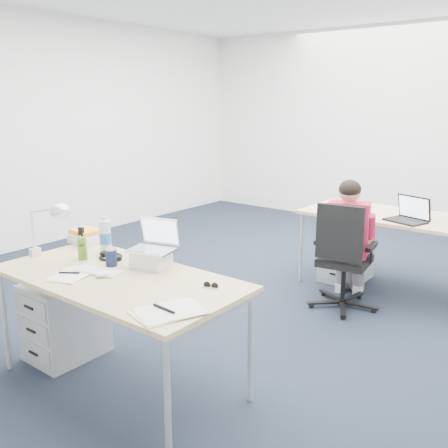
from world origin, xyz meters
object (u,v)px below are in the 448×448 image
object	(u,v)px
bear_figurine	(82,248)
cordless_phone	(81,237)
can_koozie	(111,257)
sunglasses	(211,285)
desk_near	(118,283)
desk_far	(391,219)
drawer_pedestal_near	(65,319)
seated_person	(349,241)
dark_laptop	(406,209)
computer_mouse	(103,274)
drawer_pedestal_far	(347,253)
water_bottle	(105,234)
office_chair	(343,278)
wireless_keyboard	(98,271)
headphones	(111,256)
book_stack	(86,236)
desk_lamp	(43,228)
silver_laptop	(151,244)

from	to	relation	value
bear_figurine	cordless_phone	distance (m)	0.32
can_koozie	sunglasses	distance (m)	0.76
desk_near	desk_far	xyz separation A→B (m)	(0.71, 2.71, 0.00)
drawer_pedestal_near	sunglasses	distance (m)	1.27
seated_person	sunglasses	size ratio (longest dim) A/B	12.55
bear_figurine	dark_laptop	size ratio (longest dim) A/B	0.50
computer_mouse	cordless_phone	xyz separation A→B (m)	(-0.64, 0.32, 0.06)
drawer_pedestal_near	cordless_phone	distance (m)	0.59
desk_near	drawer_pedestal_far	xyz separation A→B (m)	(0.29, 2.70, -0.41)
water_bottle	dark_laptop	xyz separation A→B (m)	(1.35, 2.21, -0.01)
drawer_pedestal_near	office_chair	bearing A→B (deg)	59.31
wireless_keyboard	headphones	size ratio (longest dim) A/B	1.53
headphones	cordless_phone	world-z (taller)	cordless_phone
sunglasses	headphones	bearing A→B (deg)	161.68
can_koozie	desk_near	bearing A→B (deg)	-30.23
cordless_phone	sunglasses	world-z (taller)	cordless_phone
can_koozie	water_bottle	size ratio (longest dim) A/B	0.46
book_stack	sunglasses	size ratio (longest dim) A/B	2.58
drawer_pedestal_far	can_koozie	distance (m)	2.68
desk_far	book_stack	world-z (taller)	book_stack
computer_mouse	sunglasses	xyz separation A→B (m)	(0.62, 0.27, -0.01)
office_chair	seated_person	distance (m)	0.34
desk_lamp	silver_laptop	bearing A→B (deg)	21.49
wireless_keyboard	dark_laptop	bearing A→B (deg)	52.72
seated_person	silver_laptop	xyz separation A→B (m)	(-0.50, -1.90, 0.31)
water_bottle	bear_figurine	size ratio (longest dim) A/B	1.59
headphones	can_koozie	bearing A→B (deg)	-34.14
dark_laptop	book_stack	bearing A→B (deg)	-109.84
silver_laptop	sunglasses	size ratio (longest dim) A/B	3.34
book_stack	desk_lamp	bearing A→B (deg)	-74.77
drawer_pedestal_far	computer_mouse	world-z (taller)	computer_mouse
silver_laptop	dark_laptop	world-z (taller)	silver_laptop
desk_far	sunglasses	world-z (taller)	sunglasses
desk_near	drawer_pedestal_far	distance (m)	2.74
sunglasses	drawer_pedestal_near	bearing A→B (deg)	171.04
seated_person	bear_figurine	world-z (taller)	seated_person
computer_mouse	seated_person	bearing A→B (deg)	85.09
drawer_pedestal_far	cordless_phone	distance (m)	2.68
desk_far	drawer_pedestal_far	xyz separation A→B (m)	(-0.41, -0.01, -0.41)
drawer_pedestal_near	computer_mouse	size ratio (longest dim) A/B	5.70
sunglasses	book_stack	bearing A→B (deg)	155.85
desk_far	sunglasses	bearing A→B (deg)	-93.13
desk_far	seated_person	size ratio (longest dim) A/B	1.43
seated_person	book_stack	size ratio (longest dim) A/B	4.87
book_stack	sunglasses	distance (m)	1.33
cordless_phone	desk_lamp	size ratio (longest dim) A/B	0.34
computer_mouse	can_koozie	distance (m)	0.22
silver_laptop	desk_lamp	world-z (taller)	desk_lamp
office_chair	bear_figurine	world-z (taller)	office_chair
bear_figurine	sunglasses	xyz separation A→B (m)	(1.01, 0.13, -0.07)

